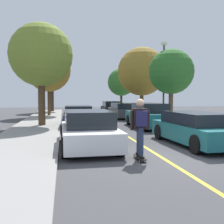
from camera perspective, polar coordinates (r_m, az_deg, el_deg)
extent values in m
plane|color=#424244|center=(8.60, 10.25, -9.29)|extent=(80.00, 80.00, 0.00)
cube|color=gray|center=(8.21, -21.05, -9.56)|extent=(2.75, 56.00, 0.14)
cube|color=gold|center=(12.36, 3.73, -5.38)|extent=(0.12, 39.20, 0.01)
cube|color=white|center=(9.88, -4.99, -4.76)|extent=(1.89, 4.46, 0.61)
cube|color=black|center=(9.86, -5.04, -1.36)|extent=(1.64, 2.64, 0.56)
cylinder|color=black|center=(8.55, 1.84, -7.12)|extent=(0.23, 0.64, 0.64)
cylinder|color=black|center=(8.35, -9.80, -7.42)|extent=(0.23, 0.64, 0.64)
cylinder|color=black|center=(11.50, -1.51, -4.43)|extent=(0.23, 0.64, 0.64)
cylinder|color=black|center=(11.35, -10.10, -4.58)|extent=(0.23, 0.64, 0.64)
cube|color=navy|center=(16.58, -7.12, -1.40)|extent=(1.84, 4.74, 0.67)
cube|color=black|center=(16.49, -7.13, 0.55)|extent=(1.58, 2.74, 0.46)
cylinder|color=black|center=(15.00, -3.94, -2.63)|extent=(0.24, 0.65, 0.64)
cylinder|color=black|center=(14.96, -9.99, -2.69)|extent=(0.24, 0.65, 0.64)
cylinder|color=black|center=(18.27, -4.77, -1.57)|extent=(0.24, 0.65, 0.64)
cylinder|color=black|center=(18.24, -9.73, -1.61)|extent=(0.24, 0.65, 0.64)
cube|color=#196066|center=(10.95, 17.17, -4.06)|extent=(2.01, 4.59, 0.62)
cube|color=black|center=(10.93, 17.11, -1.24)|extent=(1.73, 3.00, 0.45)
cylinder|color=black|center=(11.99, 9.87, -4.16)|extent=(0.25, 0.65, 0.64)
cylinder|color=black|center=(12.74, 17.04, -3.82)|extent=(0.25, 0.65, 0.64)
cylinder|color=black|center=(9.22, 17.32, -6.51)|extent=(0.25, 0.65, 0.64)
cube|color=#196066|center=(16.42, 7.61, -1.33)|extent=(1.71, 4.69, 0.74)
cube|color=black|center=(16.15, 7.88, 0.88)|extent=(1.51, 2.68, 0.55)
cylinder|color=black|center=(17.80, 3.55, -1.69)|extent=(0.22, 0.64, 0.64)
cylinder|color=black|center=(18.24, 8.41, -1.60)|extent=(0.22, 0.64, 0.64)
cylinder|color=black|center=(14.65, 6.59, -2.79)|extent=(0.22, 0.64, 0.64)
cylinder|color=black|center=(15.18, 12.35, -2.63)|extent=(0.22, 0.64, 0.64)
cube|color=#38383D|center=(23.27, 2.25, -0.05)|extent=(1.78, 4.61, 0.66)
cube|color=black|center=(23.17, 2.29, 1.32)|extent=(1.56, 3.12, 0.46)
cylinder|color=black|center=(24.68, -0.42, -0.30)|extent=(0.22, 0.64, 0.64)
cylinder|color=black|center=(25.02, 3.28, -0.25)|extent=(0.22, 0.64, 0.64)
cylinder|color=black|center=(21.55, 1.06, -0.82)|extent=(0.22, 0.64, 0.64)
cylinder|color=black|center=(21.93, 5.26, -0.76)|extent=(0.22, 0.64, 0.64)
cube|color=black|center=(28.85, -0.19, 0.57)|extent=(1.88, 4.63, 0.63)
cube|color=black|center=(28.87, -0.20, 1.75)|extent=(1.62, 2.93, 0.56)
cylinder|color=black|center=(30.34, -2.13, 0.37)|extent=(0.24, 0.65, 0.64)
cylinder|color=black|center=(30.55, 0.88, 0.39)|extent=(0.24, 0.65, 0.64)
cylinder|color=black|center=(27.19, -1.40, 0.03)|extent=(0.24, 0.65, 0.64)
cylinder|color=black|center=(27.43, 1.95, 0.06)|extent=(0.24, 0.65, 0.64)
cylinder|color=#4C3823|center=(16.93, -14.54, 2.83)|extent=(0.42, 0.42, 3.24)
sphere|color=olive|center=(17.11, -14.67, 11.55)|extent=(3.79, 3.79, 3.79)
cylinder|color=#4C3823|center=(25.46, -13.10, 2.98)|extent=(0.26, 0.26, 3.25)
sphere|color=olive|center=(25.58, -13.17, 8.66)|extent=(4.02, 4.02, 4.02)
cylinder|color=#3D2D1E|center=(32.55, -12.47, 3.25)|extent=(0.42, 0.42, 3.48)
sphere|color=olive|center=(32.66, -12.53, 7.93)|extent=(3.74, 3.74, 3.74)
cylinder|color=brown|center=(18.79, 12.23, 1.95)|extent=(0.30, 0.30, 2.62)
sphere|color=#2D6B28|center=(18.86, 12.31, 8.29)|extent=(3.02, 3.02, 3.02)
cylinder|color=brown|center=(25.35, 6.23, 2.61)|extent=(0.35, 0.35, 2.86)
sphere|color=olive|center=(25.45, 6.27, 8.45)|extent=(4.46, 4.46, 4.46)
cylinder|color=#3D2D1E|center=(34.02, 1.96, 2.66)|extent=(0.28, 0.28, 2.70)
sphere|color=#2D6B28|center=(34.07, 1.97, 6.28)|extent=(3.42, 3.42, 3.42)
cylinder|color=#B2140F|center=(13.36, 19.07, -3.12)|extent=(0.20, 0.20, 0.55)
sphere|color=#B2140F|center=(13.33, 19.10, -1.69)|extent=(0.18, 0.18, 0.18)
cylinder|color=#38383D|center=(18.95, 10.77, 5.84)|extent=(0.12, 0.12, 5.18)
cube|color=#EAE5C6|center=(19.26, 10.86, 13.92)|extent=(0.36, 0.24, 0.20)
cube|color=black|center=(8.12, 5.87, -9.33)|extent=(0.26, 0.85, 0.02)
cylinder|color=beige|center=(8.44, 4.69, -9.29)|extent=(0.03, 0.06, 0.06)
cylinder|color=beige|center=(8.48, 5.96, -9.23)|extent=(0.03, 0.06, 0.06)
cylinder|color=beige|center=(7.80, 5.77, -10.36)|extent=(0.03, 0.06, 0.06)
cylinder|color=beige|center=(7.84, 7.14, -10.29)|extent=(0.03, 0.06, 0.06)
cube|color=#99999E|center=(8.45, 5.32, -9.00)|extent=(0.10, 0.04, 0.02)
cube|color=#99999E|center=(7.81, 6.46, -10.04)|extent=(0.10, 0.04, 0.02)
cube|color=black|center=(8.32, 5.51, -8.73)|extent=(0.11, 0.26, 0.06)
cube|color=black|center=(7.91, 6.25, -9.38)|extent=(0.11, 0.26, 0.06)
cylinder|color=#283351|center=(8.15, 5.69, -5.87)|extent=(0.16, 0.16, 0.81)
cylinder|color=#283351|center=(7.92, 6.09, -6.15)|extent=(0.16, 0.16, 0.81)
cube|color=black|center=(7.96, 5.92, -1.42)|extent=(0.41, 0.24, 0.60)
sphere|color=tan|center=(7.93, 5.94, 1.93)|extent=(0.23, 0.23, 0.23)
cylinder|color=black|center=(7.91, 4.19, -1.73)|extent=(0.09, 0.09, 0.58)
cylinder|color=black|center=(8.02, 7.62, -1.68)|extent=(0.09, 0.09, 0.58)
cube|color=#1E1E4C|center=(7.76, 6.26, -1.39)|extent=(0.31, 0.19, 0.44)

